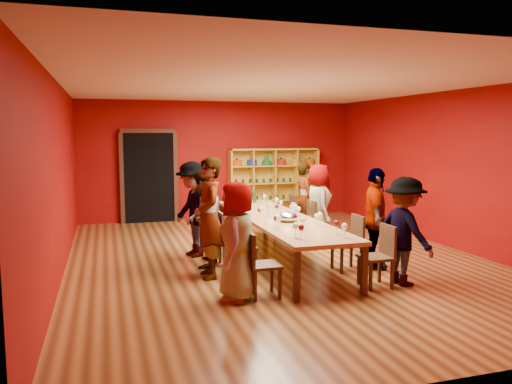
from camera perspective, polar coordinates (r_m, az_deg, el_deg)
room_shell at (r=8.55m, az=2.47°, el=2.09°), size 7.10×9.10×3.04m
tasting_table at (r=8.65m, az=2.44°, el=-3.20°), size 1.10×4.50×0.75m
doorway at (r=12.56m, az=-12.13°, el=1.70°), size 1.40×0.17×2.30m
shelving_unit at (r=13.11m, az=1.99°, el=1.44°), size 2.40×0.40×1.80m
chair_person_left_0 at (r=6.71m, az=0.23°, el=-7.88°), size 0.42×0.42×0.89m
person_left_0 at (r=6.57m, az=-2.13°, el=-5.62°), size 0.67×0.87×1.57m
chair_person_left_1 at (r=7.75m, az=-2.20°, el=-5.89°), size 0.42×0.42×0.89m
person_left_1 at (r=7.58m, az=-5.40°, el=-2.96°), size 0.50×0.67×1.84m
chair_person_left_2 at (r=8.36m, az=-3.31°, el=-4.97°), size 0.42×0.42×0.89m
person_left_2 at (r=8.22m, az=-6.07°, el=-3.07°), size 0.66×0.87×1.59m
chair_person_left_3 at (r=9.08m, az=-4.43°, el=-4.04°), size 0.42×0.42×0.89m
person_left_3 at (r=8.94m, az=-7.18°, el=-1.95°), size 0.76×1.18×1.70m
chair_person_right_0 at (r=7.39m, az=14.06°, el=-6.72°), size 0.42×0.42×0.89m
person_right_0 at (r=7.53m, az=16.63°, el=-4.30°), size 0.58×1.07×1.57m
chair_person_right_1 at (r=8.15m, az=10.85°, el=-5.39°), size 0.42×0.42×0.89m
person_right_1 at (r=8.29m, az=13.47°, el=-2.97°), size 0.79×1.06×1.64m
chair_person_right_3 at (r=9.81m, az=5.77°, el=-3.25°), size 0.42×0.42×0.89m
person_right_3 at (r=9.86m, az=7.18°, el=-1.45°), size 0.51×0.82×1.59m
chair_person_right_4 at (r=10.72m, az=3.74°, el=-2.38°), size 0.42×0.42×0.89m
person_right_4 at (r=10.81m, az=5.57°, el=-0.74°), size 0.44×0.59×1.58m
wine_glass_0 at (r=10.05m, az=-2.18°, el=-0.66°), size 0.08×0.08×0.21m
wine_glass_1 at (r=9.44m, az=2.88°, el=-1.27°), size 0.07×0.07×0.18m
wine_glass_2 at (r=6.85m, az=5.20°, el=-4.15°), size 0.08×0.08×0.21m
wine_glass_3 at (r=7.22m, az=9.18°, el=-3.67°), size 0.08×0.08×0.20m
wine_glass_4 at (r=9.61m, az=2.37°, el=-0.97°), size 0.08×0.08×0.21m
wine_glass_5 at (r=8.51m, az=0.57°, el=-2.02°), size 0.08×0.08×0.20m
wine_glass_6 at (r=8.59m, az=4.88°, el=-2.00°), size 0.08×0.08×0.19m
wine_glass_7 at (r=8.95m, az=2.37°, el=-1.71°), size 0.07×0.07×0.18m
wine_glass_8 at (r=10.32m, az=0.97°, el=-0.55°), size 0.07×0.07×0.18m
wine_glass_9 at (r=10.53m, az=0.85°, el=-0.31°), size 0.08×0.08×0.21m
wine_glass_10 at (r=9.83m, az=-0.93°, el=-0.86°), size 0.08×0.08×0.20m
wine_glass_11 at (r=9.32m, az=-1.14°, el=-1.21°), size 0.08×0.08×0.21m
wine_glass_12 at (r=7.85m, az=7.32°, el=-2.70°), size 0.09×0.09×0.22m
wine_glass_13 at (r=6.92m, az=4.56°, el=-3.98°), size 0.09×0.09×0.21m
wine_glass_14 at (r=7.01m, az=10.09°, el=-3.97°), size 0.08×0.08×0.21m
wine_glass_15 at (r=8.74m, az=4.48°, el=-1.75°), size 0.09×0.09×0.21m
wine_glass_16 at (r=7.63m, az=2.57°, el=-3.02°), size 0.08×0.08×0.21m
wine_glass_17 at (r=8.18m, az=3.15°, el=-2.46°), size 0.08×0.08×0.19m
wine_glass_18 at (r=8.51m, az=0.41°, el=-2.13°), size 0.07×0.07×0.18m
wine_glass_19 at (r=7.91m, az=6.94°, el=-2.80°), size 0.08×0.08×0.19m
wine_glass_20 at (r=7.66m, az=2.28°, el=-3.09°), size 0.07×0.07×0.19m
wine_glass_21 at (r=7.44m, az=5.40°, el=-3.29°), size 0.08×0.08×0.21m
spittoon_bowl at (r=8.19m, az=3.65°, el=-2.87°), size 0.32×0.32×0.18m
carafe_a at (r=8.64m, az=1.65°, el=-2.08°), size 0.11×0.11×0.26m
carafe_b at (r=8.32m, az=4.25°, el=-2.33°), size 0.12×0.12×0.29m
wine_bottle at (r=10.39m, az=-0.15°, el=-0.61°), size 0.09×0.09×0.30m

